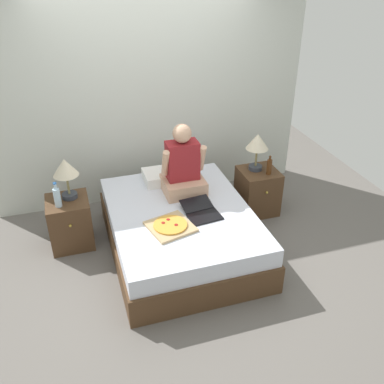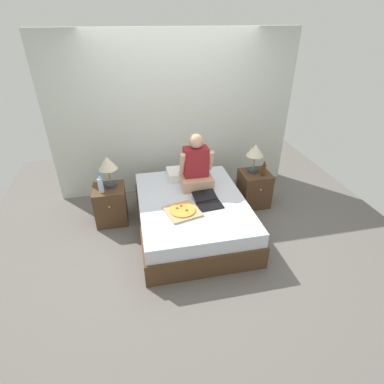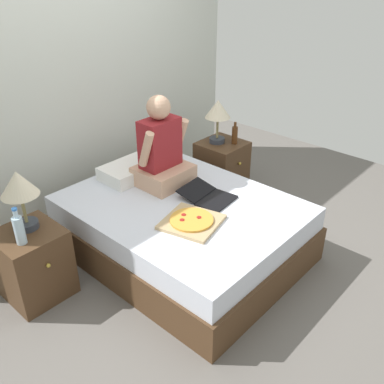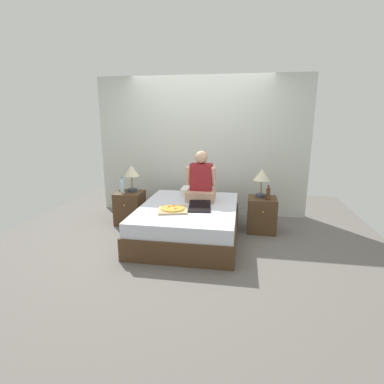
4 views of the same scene
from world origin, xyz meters
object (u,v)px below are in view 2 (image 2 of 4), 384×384
nightstand_left (111,204)px  lamp_on_left_nightstand (108,165)px  nightstand_right (254,188)px  bed (192,215)px  pizza_box (182,211)px  water_bottle (101,185)px  beer_bottle (264,170)px  laptop (208,202)px  person_seated (196,168)px  lamp_on_right_nightstand (255,152)px

nightstand_left → lamp_on_left_nightstand: size_ratio=1.22×
nightstand_left → nightstand_right: (2.21, 0.00, 0.00)m
bed → pizza_box: size_ratio=3.87×
lamp_on_left_nightstand → water_bottle: lamp_on_left_nightstand is taller
water_bottle → pizza_box: size_ratio=0.57×
nightstand_left → beer_bottle: (2.28, -0.10, 0.37)m
beer_bottle → laptop: size_ratio=0.52×
water_bottle → laptop: size_ratio=0.62×
water_bottle → person_seated: bearing=-0.3°
lamp_on_left_nightstand → water_bottle: 0.28m
pizza_box → bed: bearing=56.4°
nightstand_left → water_bottle: (-0.08, -0.09, 0.39)m
bed → nightstand_right: 1.20m
water_bottle → beer_bottle: 2.36m
nightstand_right → beer_bottle: bearing=-55.0°
bed → nightstand_right: bearing=22.7°
lamp_on_left_nightstand → beer_bottle: 2.25m
bed → pizza_box: (-0.18, -0.27, 0.27)m
nightstand_right → laptop: (-0.92, -0.60, 0.24)m
person_seated → bed: bearing=-110.7°
beer_bottle → lamp_on_right_nightstand: bearing=123.7°
beer_bottle → person_seated: 1.04m
person_seated → laptop: 0.57m
nightstand_left → pizza_box: bearing=-38.2°
lamp_on_left_nightstand → nightstand_right: bearing=-1.3°
bed → lamp_on_right_nightstand: bearing=25.5°
nightstand_left → lamp_on_right_nightstand: lamp_on_right_nightstand is taller
water_bottle → pizza_box: (1.01, -0.64, -0.14)m
nightstand_left → pizza_box: nightstand_left is taller
lamp_on_right_nightstand → person_seated: size_ratio=0.58×
nightstand_right → beer_bottle: beer_bottle is taller
water_bottle → lamp_on_right_nightstand: size_ratio=0.61×
lamp_on_right_nightstand → lamp_on_left_nightstand: bearing=180.0°
beer_bottle → person_seated: size_ratio=0.29×
nightstand_right → person_seated: (-0.97, -0.10, 0.51)m
water_bottle → lamp_on_right_nightstand: (2.26, 0.14, 0.22)m
beer_bottle → person_seated: person_seated is taller
water_bottle → lamp_on_right_nightstand: lamp_on_right_nightstand is taller
water_bottle → lamp_on_right_nightstand: 2.27m
pizza_box → lamp_on_left_nightstand: bearing=138.7°
bed → nightstand_left: 1.20m
person_seated → lamp_on_right_nightstand: bearing=8.9°
nightstand_right → laptop: size_ratio=1.23×
nightstand_left → nightstand_right: size_ratio=1.00×
bed → water_bottle: 1.31m
nightstand_right → laptop: laptop is taller
laptop → nightstand_right: bearing=33.1°
water_bottle → pizza_box: 1.20m
bed → lamp_on_left_nightstand: 1.34m
beer_bottle → pizza_box: bearing=-155.0°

